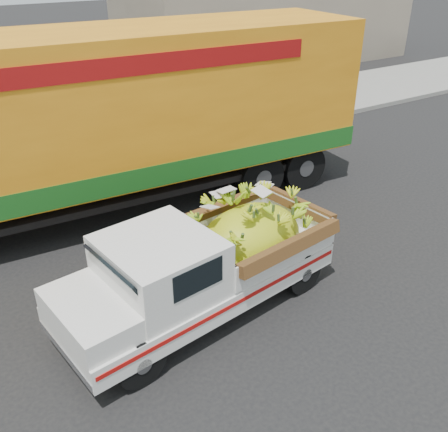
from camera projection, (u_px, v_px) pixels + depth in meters
ground at (116, 320)px, 7.83m from camera, size 100.00×100.00×0.00m
curb at (24, 182)px, 12.20m from camera, size 60.00×0.25×0.15m
sidewalk at (6, 156)px, 13.76m from camera, size 60.00×4.00×0.14m
pickup_truck at (217, 258)px, 7.86m from camera, size 4.69×2.24×1.58m
semi_trailer at (88, 120)px, 9.89m from camera, size 12.04×3.26×3.80m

